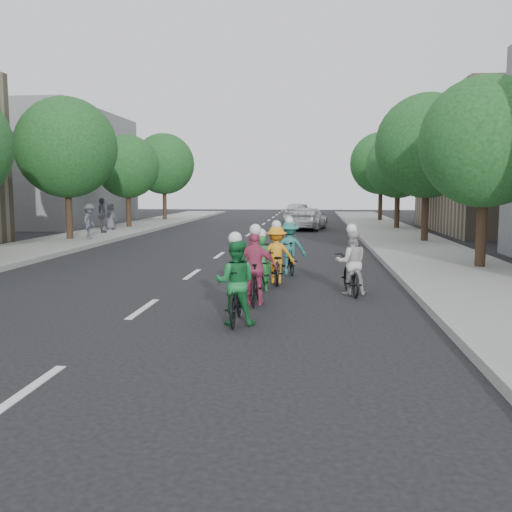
# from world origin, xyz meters

# --- Properties ---
(ground) EXTENTS (120.00, 120.00, 0.00)m
(ground) POSITION_xyz_m (0.00, 0.00, 0.00)
(ground) COLOR black
(ground) RESTS_ON ground
(sidewalk_left) EXTENTS (4.00, 80.00, 0.15)m
(sidewalk_left) POSITION_xyz_m (-8.00, 10.00, 0.07)
(sidewalk_left) COLOR gray
(sidewalk_left) RESTS_ON ground
(curb_left) EXTENTS (0.18, 80.00, 0.18)m
(curb_left) POSITION_xyz_m (-6.05, 10.00, 0.09)
(curb_left) COLOR #999993
(curb_left) RESTS_ON ground
(sidewalk_right) EXTENTS (4.00, 80.00, 0.15)m
(sidewalk_right) POSITION_xyz_m (8.00, 10.00, 0.07)
(sidewalk_right) COLOR gray
(sidewalk_right) RESTS_ON ground
(curb_right) EXTENTS (0.18, 80.00, 0.18)m
(curb_right) POSITION_xyz_m (6.05, 10.00, 0.09)
(curb_right) COLOR #999993
(curb_right) RESTS_ON ground
(bldg_sw) EXTENTS (10.00, 14.00, 8.00)m
(bldg_sw) POSITION_xyz_m (-16.00, 28.00, 4.00)
(bldg_sw) COLOR slate
(bldg_sw) RESTS_ON ground
(tree_l_3) EXTENTS (4.80, 4.80, 6.93)m
(tree_l_3) POSITION_xyz_m (-8.20, 15.00, 4.52)
(tree_l_3) COLOR black
(tree_l_3) RESTS_ON ground
(tree_l_4) EXTENTS (4.00, 4.00, 5.97)m
(tree_l_4) POSITION_xyz_m (-8.20, 24.00, 3.96)
(tree_l_4) COLOR black
(tree_l_4) RESTS_ON ground
(tree_l_5) EXTENTS (4.80, 4.80, 6.93)m
(tree_l_5) POSITION_xyz_m (-8.20, 33.00, 4.52)
(tree_l_5) COLOR black
(tree_l_5) RESTS_ON ground
(tree_r_0) EXTENTS (4.00, 4.00, 5.97)m
(tree_r_0) POSITION_xyz_m (8.80, 6.60, 3.96)
(tree_r_0) COLOR black
(tree_r_0) RESTS_ON ground
(tree_r_1) EXTENTS (4.80, 4.80, 6.93)m
(tree_r_1) POSITION_xyz_m (8.80, 15.60, 4.52)
(tree_r_1) COLOR black
(tree_r_1) RESTS_ON ground
(tree_r_2) EXTENTS (4.00, 4.00, 5.97)m
(tree_r_2) POSITION_xyz_m (8.80, 24.60, 3.96)
(tree_r_2) COLOR black
(tree_r_2) RESTS_ON ground
(tree_r_3) EXTENTS (4.80, 4.80, 6.93)m
(tree_r_3) POSITION_xyz_m (8.80, 33.60, 4.52)
(tree_r_3) COLOR black
(tree_r_3) RESTS_ON ground
(cyclist_0) EXTENTS (1.13, 1.71, 1.74)m
(cyclist_0) POSITION_xyz_m (2.89, 5.35, 0.67)
(cyclist_0) COLOR black
(cyclist_0) RESTS_ON ground
(cyclist_1) EXTENTS (0.69, 1.70, 1.57)m
(cyclist_1) POSITION_xyz_m (2.31, 2.52, 0.56)
(cyclist_1) COLOR black
(cyclist_1) RESTS_ON ground
(cyclist_2) EXTENTS (0.96, 1.57, 1.79)m
(cyclist_2) POSITION_xyz_m (2.34, 0.74, 0.66)
(cyclist_2) COLOR black
(cyclist_2) RESTS_ON ground
(cyclist_3) EXTENTS (0.84, 1.87, 1.72)m
(cyclist_3) POSITION_xyz_m (4.52, 2.23, 0.61)
(cyclist_3) COLOR black
(cyclist_3) RESTS_ON ground
(cyclist_4) EXTENTS (0.79, 1.74, 1.76)m
(cyclist_4) POSITION_xyz_m (2.15, -1.11, 0.66)
(cyclist_4) COLOR black
(cyclist_4) RESTS_ON ground
(cyclist_5) EXTENTS (1.05, 2.00, 1.71)m
(cyclist_5) POSITION_xyz_m (2.61, 3.75, 0.63)
(cyclist_5) COLOR black
(cyclist_5) RESTS_ON ground
(follow_car_lead) EXTENTS (2.73, 5.04, 1.39)m
(follow_car_lead) POSITION_xyz_m (3.29, 24.53, 0.69)
(follow_car_lead) COLOR silver
(follow_car_lead) RESTS_ON ground
(follow_car_trail) EXTENTS (2.31, 4.78, 1.57)m
(follow_car_trail) POSITION_xyz_m (2.47, 31.83, 0.79)
(follow_car_trail) COLOR silver
(follow_car_trail) RESTS_ON ground
(spectator_0) EXTENTS (0.70, 1.14, 1.71)m
(spectator_0) POSITION_xyz_m (-7.10, 14.80, 1.00)
(spectator_0) COLOR #4F505D
(spectator_0) RESTS_ON sidewalk_left
(spectator_1) EXTENTS (0.82, 1.22, 1.92)m
(spectator_1) POSITION_xyz_m (-7.96, 18.72, 1.11)
(spectator_1) COLOR #4A4956
(spectator_1) RESTS_ON sidewalk_left
(spectator_2) EXTENTS (0.79, 0.93, 1.61)m
(spectator_2) POSITION_xyz_m (-8.30, 20.95, 0.96)
(spectator_2) COLOR #545260
(spectator_2) RESTS_ON sidewalk_left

